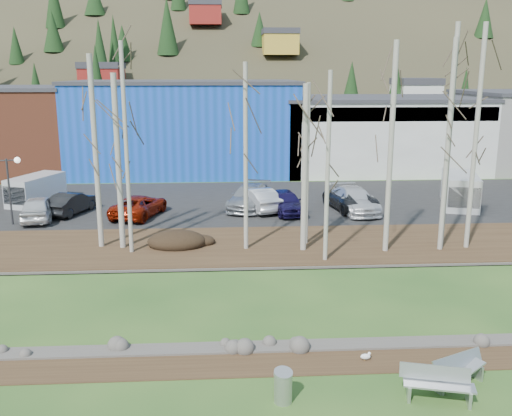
{
  "coord_description": "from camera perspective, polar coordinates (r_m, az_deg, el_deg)",
  "views": [
    {
      "loc": [
        -2.72,
        -14.48,
        9.14
      ],
      "look_at": [
        -1.06,
        13.03,
        2.5
      ],
      "focal_mm": 40.0,
      "sensor_mm": 36.0,
      "label": 1
    }
  ],
  "objects": [
    {
      "name": "seagull",
      "position": [
        19.36,
        10.93,
        -14.35
      ],
      "size": [
        0.39,
        0.19,
        0.29
      ],
      "rotation": [
        0.0,
        0.0,
        0.32
      ],
      "color": "gold",
      "rests_on": "ground"
    },
    {
      "name": "car_4",
      "position": [
        36.98,
        2.96,
        0.64
      ],
      "size": [
        2.62,
        4.68,
        1.5
      ],
      "primitive_type": "imported",
      "rotation": [
        0.0,
        0.0,
        0.2
      ],
      "color": "#1A1346",
      "rests_on": "parking_lot"
    },
    {
      "name": "birch_3",
      "position": [
        28.71,
        -1.04,
        4.98
      ],
      "size": [
        0.22,
        0.22,
        9.43
      ],
      "color": "#B4B1A2",
      "rests_on": "far_bank"
    },
    {
      "name": "birch_2",
      "position": [
        29.77,
        -13.61,
        4.41
      ],
      "size": [
        0.29,
        0.29,
        8.92
      ],
      "color": "#B4B1A2",
      "rests_on": "far_bank"
    },
    {
      "name": "car_7",
      "position": [
        37.88,
        9.81,
        0.8
      ],
      "size": [
        2.85,
        5.59,
        1.55
      ],
      "primitive_type": "imported",
      "rotation": [
        0.0,
        0.0,
        0.13
      ],
      "color": "silver",
      "rests_on": "parking_lot"
    },
    {
      "name": "ground",
      "position": [
        17.34,
        6.41,
        -18.35
      ],
      "size": [
        200.0,
        200.0,
        0.0
      ],
      "primitive_type": "plane",
      "color": "#24491A",
      "rests_on": "ground"
    },
    {
      "name": "birch_4",
      "position": [
        28.67,
        4.89,
        3.89
      ],
      "size": [
        0.3,
        0.3,
        8.41
      ],
      "color": "#B4B1A2",
      "rests_on": "far_bank"
    },
    {
      "name": "hillside",
      "position": [
        98.88,
        -1.97,
        18.38
      ],
      "size": [
        160.0,
        72.0,
        35.0
      ],
      "primitive_type": null,
      "color": "#2D2B1C",
      "rests_on": "ground"
    },
    {
      "name": "car_1",
      "position": [
        38.68,
        -17.98,
        0.48
      ],
      "size": [
        2.77,
        4.5,
        1.4
      ],
      "primitive_type": "imported",
      "rotation": [
        0.0,
        0.0,
        2.81
      ],
      "color": "black",
      "rests_on": "parking_lot"
    },
    {
      "name": "building_blue",
      "position": [
        53.82,
        -7.01,
        8.13
      ],
      "size": [
        20.4,
        12.24,
        8.3
      ],
      "color": "#1145A8",
      "rests_on": "ground"
    },
    {
      "name": "car_0",
      "position": [
        37.7,
        -20.94,
        0.02
      ],
      "size": [
        2.46,
        4.73,
        1.54
      ],
      "primitive_type": "imported",
      "rotation": [
        0.0,
        0.0,
        3.29
      ],
      "color": "silver",
      "rests_on": "parking_lot"
    },
    {
      "name": "river",
      "position": [
        23.69,
        3.44,
        -9.18
      ],
      "size": [
        80.0,
        8.0,
        0.9
      ],
      "primitive_type": null,
      "color": "black",
      "rests_on": "ground"
    },
    {
      "name": "parking_lot",
      "position": [
        40.6,
        0.47,
        0.63
      ],
      "size": [
        80.0,
        14.0,
        0.14
      ],
      "primitive_type": "cube",
      "color": "black",
      "rests_on": "ground"
    },
    {
      "name": "birch_6",
      "position": [
        27.14,
        7.18,
        3.95
      ],
      "size": [
        0.21,
        0.21,
        9.04
      ],
      "color": "#B4B1A2",
      "rests_on": "far_bank"
    },
    {
      "name": "van_white",
      "position": [
        41.05,
        19.75,
        1.64
      ],
      "size": [
        3.44,
        5.41,
        2.2
      ],
      "rotation": [
        0.0,
        0.0,
        -0.29
      ],
      "color": "silver",
      "rests_on": "parking_lot"
    },
    {
      "name": "dirt_mound",
      "position": [
        30.38,
        -7.94,
        -3.2
      ],
      "size": [
        3.09,
        2.18,
        0.61
      ],
      "primitive_type": "ellipsoid",
      "color": "black",
      "rests_on": "far_bank"
    },
    {
      "name": "litter_bin",
      "position": [
        16.85,
        2.73,
        -17.52
      ],
      "size": [
        0.65,
        0.65,
        0.89
      ],
      "primitive_type": "cylinder",
      "rotation": [
        0.0,
        0.0,
        0.3
      ],
      "color": "#B1B3B6",
      "rests_on": "ground"
    },
    {
      "name": "car_6",
      "position": [
        38.61,
        9.27,
        0.98
      ],
      "size": [
        3.25,
        5.52,
        1.44
      ],
      "primitive_type": "imported",
      "rotation": [
        0.0,
        0.0,
        3.32
      ],
      "color": "#27282A",
      "rests_on": "parking_lot"
    },
    {
      "name": "birch_10",
      "position": [
        30.83,
        21.11,
        6.42
      ],
      "size": [
        0.24,
        0.24,
        11.29
      ],
      "color": "#B4B1A2",
      "rests_on": "far_bank"
    },
    {
      "name": "birch_9",
      "position": [
        30.29,
        18.74,
        6.49
      ],
      "size": [
        0.24,
        0.24,
        11.29
      ],
      "color": "#B4B1A2",
      "rests_on": "far_bank"
    },
    {
      "name": "birch_1",
      "position": [
        28.76,
        -12.83,
        5.62
      ],
      "size": [
        0.21,
        0.21,
        10.38
      ],
      "color": "#B4B1A2",
      "rests_on": "far_bank"
    },
    {
      "name": "birch_7",
      "position": [
        29.02,
        13.32,
        5.71
      ],
      "size": [
        0.27,
        0.27,
        10.43
      ],
      "color": "#B4B1A2",
      "rests_on": "far_bank"
    },
    {
      "name": "street_lamp",
      "position": [
        36.7,
        -23.6,
        3.32
      ],
      "size": [
        1.53,
        0.6,
        4.07
      ],
      "rotation": [
        0.0,
        0.0,
        0.2
      ],
      "color": "#262628",
      "rests_on": "parking_lot"
    },
    {
      "name": "far_bank",
      "position": [
        30.49,
        1.82,
        -3.76
      ],
      "size": [
        80.0,
        7.0,
        0.15
      ],
      "primitive_type": "cube",
      "color": "#382616",
      "rests_on": "ground"
    },
    {
      "name": "building_white",
      "position": [
        55.75,
        11.97,
        7.35
      ],
      "size": [
        18.36,
        12.24,
        6.8
      ],
      "color": "#BABAB6",
      "rests_on": "ground"
    },
    {
      "name": "near_bank_rocks",
      "position": [
        20.0,
        4.88,
        -13.7
      ],
      "size": [
        80.0,
        0.8,
        0.5
      ],
      "primitive_type": null,
      "color": "#47423D",
      "rests_on": "ground"
    },
    {
      "name": "bench_intact",
      "position": [
        17.68,
        17.71,
        -16.43
      ],
      "size": [
        2.05,
        1.06,
        0.98
      ],
      "rotation": [
        0.0,
        0.0,
        -0.26
      ],
      "color": "#B1B3B6",
      "rests_on": "ground"
    },
    {
      "name": "dirt_strip",
      "position": [
        19.12,
        5.32,
        -15.02
      ],
      "size": [
        80.0,
        1.8,
        0.03
      ],
      "primitive_type": "cube",
      "color": "#382616",
      "rests_on": "ground"
    },
    {
      "name": "car_5",
      "position": [
        37.67,
        0.18,
        0.91
      ],
      "size": [
        3.08,
        4.88,
        1.52
      ],
      "primitive_type": "imported",
      "rotation": [
        0.0,
        0.0,
        3.49
      ],
      "color": "silver",
      "rests_on": "parking_lot"
    },
    {
      "name": "car_3",
      "position": [
        38.22,
        -0.67,
        1.11
      ],
      "size": [
        3.63,
        5.72,
        1.55
      ],
      "primitive_type": "imported",
      "rotation": [
        0.0,
        0.0,
        -0.3
      ],
      "color": "#929599",
      "rests_on": "parking_lot"
    },
    {
      "name": "birch_5",
      "position": [
        29.81,
        5.14,
        4.29
      ],
      "size": [
        0.21,
        0.21,
        8.44
      ],
      "color": "#B4B1A2",
      "rests_on": "far_bank"
    },
    {
      "name": "birch_8",
      "position": [
        30.05,
        18.61,
        5.77
      ],
      "size": [
        0.25,
        0.25,
        10.58
      ],
      "color": "#B4B1A2",
      "rests_on": "far_bank"
    },
    {
      "name": "car_2",
      "position": [
        36.87,
        -11.6,
        0.23
      ],
      "size": [
        3.59,
        5.36,
        1.37
      ],
      "primitive_type": "imported",
      "rotation": [
        0.0,
        0.0,
        2.85
      ],
      "color": "#951D08",
      "rests_on": "parking_lot"
    },
    {
      "name": "van_grey",
      "position": [
        42.39,
        -21.29,
        1.69
      ],
      "size": [
        3.29,
        4.79,
        1.94
      ],
      "rotation": [
        0.0,
        0.0,
        -0.36
      ],
      "color": "silver",
      "rests_on": "parking_lot"
    },
    {
      "name": "bench_damaged",
      "position": [
        18.71,
        19.42,
        -15.03
      ],
      "size": [
        1.99,
        1.36,
        0.85
      ],
      "rotation": [
        0.0,
        0.0,
        0.43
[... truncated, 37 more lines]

